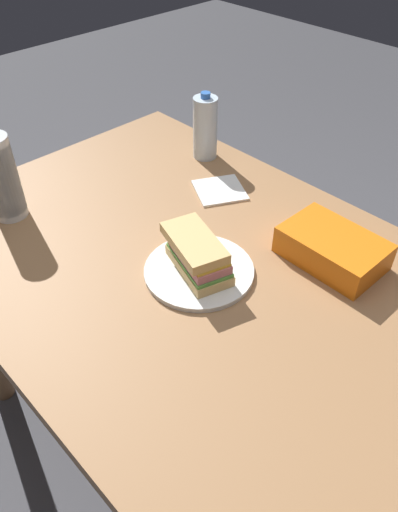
{
  "coord_description": "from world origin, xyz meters",
  "views": [
    {
      "loc": [
        -0.48,
        0.59,
        1.54
      ],
      "look_at": [
        0.12,
        0.02,
        0.83
      ],
      "focal_mm": 34.68,
      "sensor_mm": 36.0,
      "label": 1
    }
  ],
  "objects_px": {
    "chip_bag": "(332,248)",
    "plastic_cup_stack": "(1,178)",
    "sandwich": "(197,254)",
    "water_bottle_tall": "(205,128)",
    "paper_plate": "(199,271)",
    "dining_table": "(240,324)"
  },
  "relations": [
    {
      "from": "sandwich",
      "to": "chip_bag",
      "type": "distance_m",
      "value": 0.31
    },
    {
      "from": "chip_bag",
      "to": "plastic_cup_stack",
      "type": "xyz_separation_m",
      "value": [
        0.68,
        0.45,
        0.08
      ]
    },
    {
      "from": "chip_bag",
      "to": "water_bottle_tall",
      "type": "bearing_deg",
      "value": -12.07
    },
    {
      "from": "dining_table",
      "to": "plastic_cup_stack",
      "type": "height_order",
      "value": "plastic_cup_stack"
    },
    {
      "from": "paper_plate",
      "to": "chip_bag",
      "type": "height_order",
      "value": "chip_bag"
    },
    {
      "from": "sandwich",
      "to": "water_bottle_tall",
      "type": "relative_size",
      "value": 1.01
    },
    {
      "from": "dining_table",
      "to": "plastic_cup_stack",
      "type": "bearing_deg",
      "value": 19.16
    },
    {
      "from": "paper_plate",
      "to": "chip_bag",
      "type": "relative_size",
      "value": 1.08
    },
    {
      "from": "sandwich",
      "to": "plastic_cup_stack",
      "type": "relative_size",
      "value": 0.92
    },
    {
      "from": "chip_bag",
      "to": "water_bottle_tall",
      "type": "relative_size",
      "value": 1.14
    },
    {
      "from": "sandwich",
      "to": "chip_bag",
      "type": "height_order",
      "value": "sandwich"
    },
    {
      "from": "dining_table",
      "to": "chip_bag",
      "type": "relative_size",
      "value": 7.19
    },
    {
      "from": "paper_plate",
      "to": "chip_bag",
      "type": "distance_m",
      "value": 0.31
    },
    {
      "from": "chip_bag",
      "to": "plastic_cup_stack",
      "type": "height_order",
      "value": "plastic_cup_stack"
    },
    {
      "from": "dining_table",
      "to": "water_bottle_tall",
      "type": "distance_m",
      "value": 0.63
    },
    {
      "from": "paper_plate",
      "to": "water_bottle_tall",
      "type": "xyz_separation_m",
      "value": [
        0.37,
        -0.38,
        0.09
      ]
    },
    {
      "from": "chip_bag",
      "to": "plastic_cup_stack",
      "type": "relative_size",
      "value": 1.04
    },
    {
      "from": "sandwich",
      "to": "water_bottle_tall",
      "type": "distance_m",
      "value": 0.53
    },
    {
      "from": "dining_table",
      "to": "chip_bag",
      "type": "bearing_deg",
      "value": -105.25
    },
    {
      "from": "dining_table",
      "to": "plastic_cup_stack",
      "type": "distance_m",
      "value": 0.68
    },
    {
      "from": "water_bottle_tall",
      "to": "plastic_cup_stack",
      "type": "relative_size",
      "value": 0.91
    },
    {
      "from": "sandwich",
      "to": "chip_bag",
      "type": "xyz_separation_m",
      "value": [
        -0.18,
        -0.25,
        -0.02
      ]
    }
  ]
}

